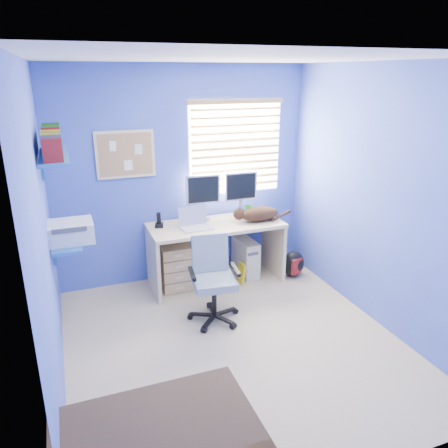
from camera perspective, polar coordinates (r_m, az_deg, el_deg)
name	(u,v)px	position (r m, az deg, el deg)	size (l,w,h in m)	color
floor	(233,343)	(4.24, 1.25, -15.23)	(3.00, 3.20, 0.00)	#C0AD8B
ceiling	(236,58)	(3.50, 1.56, 20.85)	(3.00, 3.20, 0.00)	white
wall_back	(183,176)	(5.15, -5.34, 6.24)	(3.00, 0.01, 2.50)	#3B51C1
wall_front	(350,306)	(2.40, 16.09, -10.31)	(3.00, 0.01, 2.50)	#3B51C1
wall_left	(44,239)	(3.44, -22.45, -1.83)	(0.01, 3.20, 2.50)	#3B51C1
wall_right	(380,199)	(4.45, 19.65, 3.09)	(0.01, 3.20, 2.50)	#3B51C1
desk	(216,253)	(5.18, -1.06, -3.83)	(1.55, 0.65, 0.74)	beige
laptop	(196,219)	(4.87, -3.64, 0.62)	(0.33, 0.26, 0.22)	silver
monitor_left	(203,197)	(5.13, -2.81, 3.49)	(0.40, 0.12, 0.54)	silver
monitor_right	(240,194)	(5.27, 2.12, 3.94)	(0.40, 0.12, 0.54)	silver
phone	(159,220)	(4.97, -8.50, 0.55)	(0.09, 0.11, 0.17)	black
mug	(249,210)	(5.41, 3.22, 1.89)	(0.10, 0.09, 0.10)	#1F701C
cd_spindle	(256,211)	(5.39, 4.20, 1.64)	(0.13, 0.13, 0.07)	silver
cat	(260,214)	(5.14, 4.67, 1.33)	(0.47, 0.25, 0.17)	black
tower_pc	(246,257)	(5.45, 2.84, -4.33)	(0.19, 0.44, 0.45)	beige
drawer_boxes	(176,267)	(5.09, -6.24, -5.61)	(0.35, 0.28, 0.54)	tan
yellow_book	(241,273)	(5.27, 2.28, -6.41)	(0.03, 0.17, 0.24)	yellow
backpack	(293,264)	(5.47, 9.03, -5.15)	(0.28, 0.21, 0.33)	black
office_chair	(213,290)	(4.46, -1.41, -8.56)	(0.56, 0.56, 0.86)	black
window_blinds	(236,148)	(5.26, 1.59, 9.94)	(1.15, 0.05, 1.10)	white
corkboard	(125,154)	(4.94, -12.75, 8.86)	(0.64, 0.02, 0.52)	beige
wall_shelves	(60,188)	(4.11, -20.62, 4.36)	(0.42, 0.90, 1.05)	#2C65B2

